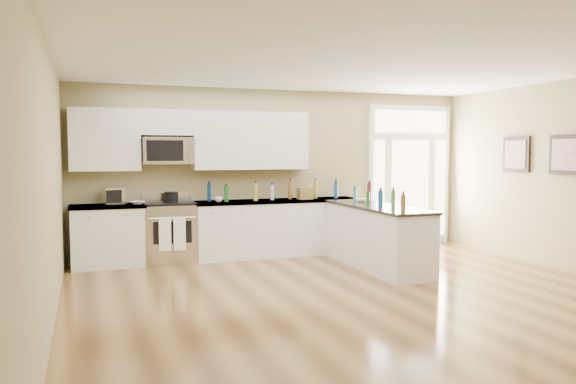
{
  "coord_description": "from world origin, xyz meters",
  "views": [
    {
      "loc": [
        -3.17,
        -5.17,
        1.74
      ],
      "look_at": [
        -0.58,
        2.0,
        1.19
      ],
      "focal_mm": 35.0,
      "sensor_mm": 36.0,
      "label": 1
    }
  ],
  "objects": [
    {
      "name": "cup_counter",
      "position": [
        -1.18,
        3.59,
        0.98
      ],
      "size": [
        0.12,
        0.12,
        0.09
      ],
      "primitive_type": "imported",
      "rotation": [
        0.0,
        0.0,
        -0.12
      ],
      "color": "white",
      "rests_on": "back_cabinet_right"
    },
    {
      "name": "bowl_left",
      "position": [
        -2.43,
        3.62,
        0.96
      ],
      "size": [
        0.26,
        0.26,
        0.05
      ],
      "primitive_type": "imported",
      "rotation": [
        0.0,
        0.0,
        -0.41
      ],
      "color": "white",
      "rests_on": "back_cabinet_left"
    },
    {
      "name": "back_cabinet_right",
      "position": [
        -0.16,
        3.69,
        0.44
      ],
      "size": [
        2.85,
        0.66,
        0.94
      ],
      "color": "white",
      "rests_on": "ground"
    },
    {
      "name": "toaster_oven",
      "position": [
        -2.77,
        3.78,
        1.07
      ],
      "size": [
        0.35,
        0.31,
        0.26
      ],
      "primitive_type": "cube",
      "rotation": [
        0.0,
        0.0,
        0.26
      ],
      "color": "silver",
      "rests_on": "back_cabinet_left"
    },
    {
      "name": "microwave",
      "position": [
        -1.95,
        3.8,
        1.76
      ],
      "size": [
        0.78,
        0.41,
        0.42
      ],
      "color": "silver",
      "rests_on": "room_shell"
    },
    {
      "name": "cardboard_box",
      "position": [
        0.31,
        3.61,
        1.04
      ],
      "size": [
        0.24,
        0.18,
        0.2
      ],
      "primitive_type": "cube",
      "rotation": [
        0.0,
        0.0,
        0.02
      ],
      "color": "brown",
      "rests_on": "back_cabinet_right"
    },
    {
      "name": "kitchen_range",
      "position": [
        -1.95,
        3.69,
        0.48
      ],
      "size": [
        0.79,
        0.7,
        1.08
      ],
      "color": "silver",
      "rests_on": "ground"
    },
    {
      "name": "wall_art_far",
      "position": [
        3.47,
        1.2,
        1.7
      ],
      "size": [
        0.05,
        0.58,
        0.58
      ],
      "color": "black",
      "rests_on": "room_shell"
    },
    {
      "name": "upper_cabinet_short",
      "position": [
        -1.95,
        3.83,
        2.2
      ],
      "size": [
        0.82,
        0.33,
        0.4
      ],
      "primitive_type": "cube",
      "color": "white",
      "rests_on": "room_shell"
    },
    {
      "name": "back_cabinet_left",
      "position": [
        -2.87,
        3.69,
        0.44
      ],
      "size": [
        1.1,
        0.66,
        0.94
      ],
      "color": "white",
      "rests_on": "ground"
    },
    {
      "name": "ground",
      "position": [
        0.0,
        0.0,
        0.0
      ],
      "size": [
        8.0,
        8.0,
        0.0
      ],
      "primitive_type": "plane",
      "color": "#573618"
    },
    {
      "name": "room_shell",
      "position": [
        0.0,
        0.0,
        1.71
      ],
      "size": [
        8.0,
        8.0,
        8.0
      ],
      "color": "tan",
      "rests_on": "ground"
    },
    {
      "name": "bowl_peninsula",
      "position": [
        0.97,
        2.84,
        0.97
      ],
      "size": [
        0.22,
        0.22,
        0.05
      ],
      "primitive_type": "imported",
      "rotation": [
        0.0,
        0.0,
        0.31
      ],
      "color": "white",
      "rests_on": "peninsula_cabinet"
    },
    {
      "name": "counter_bottles",
      "position": [
        0.24,
        3.08,
        1.08
      ],
      "size": [
        2.41,
        2.43,
        0.31
      ],
      "color": "#19591E",
      "rests_on": "back_cabinet_right"
    },
    {
      "name": "upper_cabinet_left",
      "position": [
        -2.88,
        3.83,
        1.93
      ],
      "size": [
        1.04,
        0.33,
        0.95
      ],
      "primitive_type": "cube",
      "color": "white",
      "rests_on": "room_shell"
    },
    {
      "name": "entry_door",
      "position": [
        2.55,
        3.95,
        1.3
      ],
      "size": [
        1.7,
        0.1,
        2.6
      ],
      "color": "white",
      "rests_on": "ground"
    },
    {
      "name": "peninsula_cabinet",
      "position": [
        0.93,
        2.24,
        0.43
      ],
      "size": [
        0.69,
        2.32,
        0.94
      ],
      "color": "white",
      "rests_on": "ground"
    },
    {
      "name": "stockpot",
      "position": [
        -1.91,
        3.78,
        1.04
      ],
      "size": [
        0.29,
        0.29,
        0.17
      ],
      "primitive_type": "cylinder",
      "rotation": [
        0.0,
        0.0,
        -0.36
      ],
      "color": "black",
      "rests_on": "kitchen_range"
    },
    {
      "name": "upper_cabinet_right",
      "position": [
        -0.57,
        3.83,
        1.93
      ],
      "size": [
        1.94,
        0.33,
        0.95
      ],
      "primitive_type": "cube",
      "color": "white",
      "rests_on": "room_shell"
    },
    {
      "name": "wall_art_near",
      "position": [
        3.47,
        2.2,
        1.7
      ],
      "size": [
        0.05,
        0.58,
        0.58
      ],
      "color": "black",
      "rests_on": "room_shell"
    }
  ]
}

